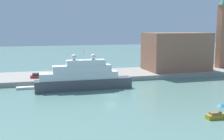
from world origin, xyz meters
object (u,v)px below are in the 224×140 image
Objects in this scene: large_yacht at (83,78)px; person_figure at (51,74)px; harbor_building at (176,51)px; parked_car at (37,76)px; mooring_bollard at (107,75)px; work_barge at (25,88)px; bell_tower at (222,30)px; small_motorboat at (219,113)px.

person_figure is at bearing 118.20° from large_yacht.
person_figure is (-43.77, -3.13, -5.81)m from harbor_building.
large_yacht is 17.58m from parked_car.
mooring_bollard is at bearing -164.44° from harbor_building.
parked_car is 4.37× the size of mooring_bollard.
large_yacht is at bearing -155.19° from harbor_building.
mooring_bollard is at bearing 45.44° from large_yacht.
mooring_bollard reaches higher than work_barge.
large_yacht is 5.62× the size of work_barge.
large_yacht is 15.58m from person_figure.
bell_tower reaches higher than mooring_bollard.
harbor_building is 48.53m from parked_car.
harbor_building reaches higher than small_motorboat.
harbor_building is at bearing 70.32° from small_motorboat.
work_barge is (-34.21, 35.24, -0.69)m from small_motorboat.
mooring_bollard is (16.44, -4.48, -0.30)m from person_figure.
mooring_bollard is at bearing -15.23° from person_figure.
work_barge is at bearing 162.96° from large_yacht.
large_yacht is 1.19× the size of harbor_building.
large_yacht is 15.79× the size of person_figure.
parked_car is (-48.03, -3.69, -5.95)m from harbor_building.
small_motorboat is at bearing -126.79° from bell_tower.
person_figure is (4.25, 0.56, 0.14)m from parked_car.
large_yacht is 13.02m from mooring_bollard.
bell_tower is at bearing 10.15° from work_barge.
harbor_building is 0.82× the size of bell_tower.
small_motorboat is at bearing -45.85° from work_barge.
small_motorboat is 50.97m from harbor_building.
person_figure is (-26.77, 44.41, 1.16)m from small_motorboat.
mooring_bollard is at bearing 104.51° from small_motorboat.
large_yacht reaches higher than parked_car.
bell_tower is (18.72, 0.22, 7.43)m from harbor_building.
harbor_building is at bearing 13.51° from work_barge.
harbor_building reaches higher than mooring_bollard.
large_yacht is 5.47× the size of small_motorboat.
small_motorboat is at bearing -57.69° from large_yacht.
parked_car is 2.42× the size of person_figure.
parked_car is at bearing 69.68° from work_barge.
work_barge is 11.95m from person_figure.
large_yacht is 28.54× the size of mooring_bollard.
person_figure is (-7.35, 13.70, -1.04)m from large_yacht.
bell_tower is at bearing 3.07° from person_figure.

